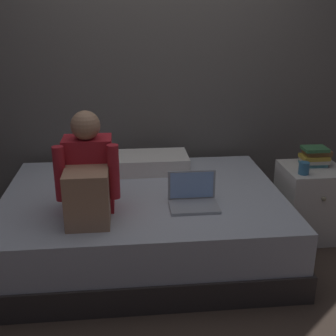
{
  "coord_description": "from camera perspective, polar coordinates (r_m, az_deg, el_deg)",
  "views": [
    {
      "loc": [
        -0.31,
        -2.54,
        1.68
      ],
      "look_at": [
        -0.04,
        0.1,
        0.72
      ],
      "focal_mm": 46.25,
      "sensor_mm": 36.0,
      "label": 1
    }
  ],
  "objects": [
    {
      "name": "laptop",
      "position": [
        2.87,
        3.32,
        -3.93
      ],
      "size": [
        0.32,
        0.23,
        0.22
      ],
      "color": "#9EA0A5",
      "rests_on": "bed"
    },
    {
      "name": "mug",
      "position": [
        3.28,
        17.47,
        -0.02
      ],
      "size": [
        0.08,
        0.08,
        0.09
      ],
      "primitive_type": "cylinder",
      "color": "teal",
      "rests_on": "nightstand"
    },
    {
      "name": "wall_back",
      "position": [
        3.77,
        -1.15,
        14.92
      ],
      "size": [
        5.6,
        0.1,
        2.7
      ],
      "primitive_type": "cube",
      "color": "#605B56",
      "rests_on": "ground_plane"
    },
    {
      "name": "pillow",
      "position": [
        3.49,
        -2.02,
        0.74
      ],
      "size": [
        0.56,
        0.36,
        0.13
      ],
      "primitive_type": "cube",
      "color": "silver",
      "rests_on": "bed"
    },
    {
      "name": "ground_plane",
      "position": [
        3.06,
        0.95,
        -13.34
      ],
      "size": [
        8.0,
        8.0,
        0.0
      ],
      "primitive_type": "plane",
      "color": "#47382D"
    },
    {
      "name": "person_sitting",
      "position": [
        2.71,
        -10.5,
        -1.24
      ],
      "size": [
        0.39,
        0.44,
        0.66
      ],
      "color": "#B21E28",
      "rests_on": "bed"
    },
    {
      "name": "bed",
      "position": [
        3.19,
        -3.26,
        -7.1
      ],
      "size": [
        2.0,
        1.5,
        0.47
      ],
      "color": "#332D2B",
      "rests_on": "ground_plane"
    },
    {
      "name": "book_stack",
      "position": [
        3.49,
        18.8,
        1.48
      ],
      "size": [
        0.22,
        0.16,
        0.15
      ],
      "color": "teal",
      "rests_on": "nightstand"
    },
    {
      "name": "nightstand",
      "position": [
        3.55,
        18.13,
        -4.27
      ],
      "size": [
        0.44,
        0.46,
        0.57
      ],
      "color": "beige",
      "rests_on": "ground_plane"
    }
  ]
}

